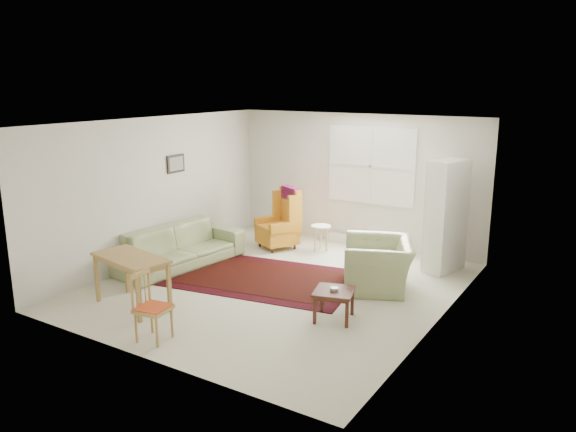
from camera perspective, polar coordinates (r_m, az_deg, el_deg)
The scene contains 10 objects.
room at distance 8.53m, azimuth -0.21°, elevation 1.21°, with size 5.04×5.54×2.51m.
rug at distance 9.05m, azimuth -2.53°, elevation -6.25°, with size 2.94×1.89×0.03m, color black, non-canonical shape.
sofa at distance 9.71m, azimuth -10.96°, elevation -2.33°, with size 2.30×0.90×0.93m, color #899664.
armchair at distance 8.63m, azimuth 9.15°, elevation -4.39°, with size 1.15×1.00×0.89m, color #899664.
wingback_chair at distance 10.51m, azimuth -1.12°, elevation -0.24°, with size 0.66×0.70×1.15m, color orange, non-canonical shape.
coffee_table at distance 7.52m, azimuth 4.69°, elevation -8.97°, with size 0.50×0.50×0.41m, color #441E15, non-canonical shape.
stool at distance 10.45m, azimuth 3.34°, elevation -2.23°, with size 0.36×0.36×0.49m, color white, non-canonical shape.
cabinet at distance 9.53m, azimuth 15.80°, elevation -0.03°, with size 0.39×0.74×1.85m, color white, non-canonical shape.
desk at distance 8.15m, azimuth -15.56°, elevation -6.43°, with size 1.16×0.58×0.73m, color #9F7C40, non-canonical shape.
desk_chair at distance 7.04m, azimuth -13.55°, elevation -8.99°, with size 0.37×0.37×0.85m, color #9F7C40, non-canonical shape.
Camera 1 is at (4.46, -6.84, 3.08)m, focal length 35.00 mm.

